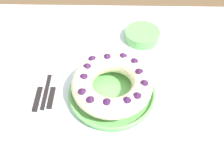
% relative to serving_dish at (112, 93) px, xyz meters
% --- Properties ---
extents(dining_table, '(1.10, 1.08, 0.76)m').
position_rel_serving_dish_xyz_m(dining_table, '(-0.01, -0.01, -0.12)').
color(dining_table, silver).
rests_on(dining_table, ground_plane).
extents(serving_dish, '(0.30, 0.30, 0.03)m').
position_rel_serving_dish_xyz_m(serving_dish, '(0.00, 0.00, 0.00)').
color(serving_dish, '#6BB760').
rests_on(serving_dish, dining_table).
extents(bundt_cake, '(0.27, 0.27, 0.08)m').
position_rel_serving_dish_xyz_m(bundt_cake, '(-0.00, 0.00, 0.05)').
color(bundt_cake, beige).
rests_on(bundt_cake, serving_dish).
extents(fork, '(0.02, 0.21, 0.01)m').
position_rel_serving_dish_xyz_m(fork, '(-0.23, 0.06, -0.01)').
color(fork, black).
rests_on(fork, dining_table).
extents(serving_knife, '(0.02, 0.22, 0.01)m').
position_rel_serving_dish_xyz_m(serving_knife, '(-0.25, 0.03, -0.01)').
color(serving_knife, black).
rests_on(serving_knife, dining_table).
extents(cake_knife, '(0.02, 0.20, 0.01)m').
position_rel_serving_dish_xyz_m(cake_knife, '(-0.21, 0.03, -0.01)').
color(cake_knife, black).
rests_on(cake_knife, dining_table).
extents(side_bowl, '(0.14, 0.14, 0.04)m').
position_rel_serving_dish_xyz_m(side_bowl, '(0.12, 0.30, 0.01)').
color(side_bowl, '#6BB760').
rests_on(side_bowl, dining_table).
extents(napkin, '(0.15, 0.11, 0.00)m').
position_rel_serving_dish_xyz_m(napkin, '(0.25, 0.05, -0.01)').
color(napkin, beige).
rests_on(napkin, dining_table).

